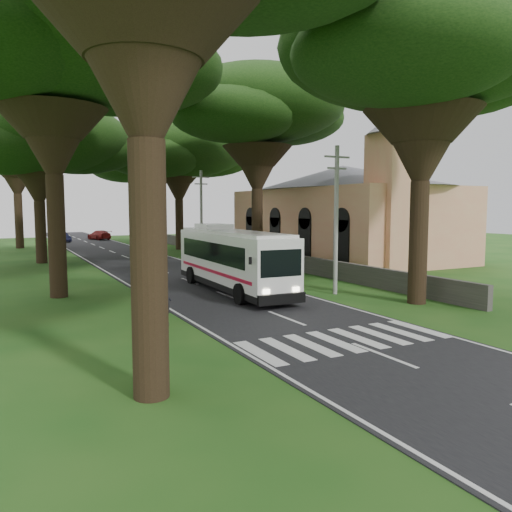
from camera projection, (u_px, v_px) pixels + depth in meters
The scene contains 19 objects.
ground at pixel (312, 329), 19.44m from camera, with size 140.00×140.00×0.00m, color #1B4915.
road at pixel (144, 264), 41.52m from camera, with size 8.00×120.00×0.04m, color black.
crosswalk at pixel (344, 341), 17.67m from camera, with size 8.00×3.00×0.01m, color silver.
property_wall at pixel (246, 254), 44.71m from camera, with size 0.35×50.00×1.20m, color #383533.
church at pixel (344, 205), 46.18m from camera, with size 14.00×24.00×11.60m.
pole_near at pixel (336, 217), 26.85m from camera, with size 1.60×0.24×8.00m.
pole_mid at pixel (201, 214), 44.52m from camera, with size 1.60×0.24×8.00m.
pole_far at pixel (143, 212), 62.19m from camera, with size 1.60×0.24×8.00m.
tree_l_mida at pixel (49, 41), 25.10m from camera, with size 16.21×16.21×16.63m.
tree_l_midb at pixel (37, 137), 41.48m from camera, with size 15.00×15.00×13.81m.
tree_l_far at pixel (15, 136), 56.70m from camera, with size 13.95×13.95×15.93m.
tree_r_near at pixel (424, 50), 23.47m from camera, with size 13.90×13.90×15.21m.
tree_r_mida at pixel (257, 108), 39.55m from camera, with size 13.93×13.93×15.72m.
tree_r_midb at pixel (178, 148), 55.35m from camera, with size 16.35×16.35×14.87m.
tree_r_far at pixel (145, 161), 71.70m from camera, with size 14.81×14.81×14.62m.
coach_bus at pixel (232, 259), 28.07m from camera, with size 3.04×11.71×3.43m.
distant_car_b at pixel (62, 238), 67.77m from camera, with size 1.31×3.77×1.24m, color navy.
distant_car_c at pixel (99, 235), 72.87m from camera, with size 1.92×4.72×1.37m, color maroon.
pedestrian at pixel (166, 303), 20.05m from camera, with size 0.65×0.43×1.78m, color black.
Camera 1 is at (-10.74, -15.91, 4.71)m, focal length 35.00 mm.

